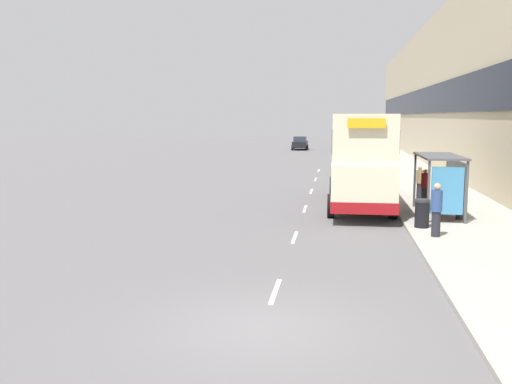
{
  "coord_description": "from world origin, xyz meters",
  "views": [
    {
      "loc": [
        1.43,
        -10.86,
        4.21
      ],
      "look_at": [
        -2.83,
        18.84,
        0.21
      ],
      "focal_mm": 40.0,
      "sensor_mm": 36.0,
      "label": 1
    }
  ],
  "objects_px": {
    "pedestrian_at_shelter": "(460,196)",
    "litter_bin": "(422,213)",
    "bus_shelter": "(445,174)",
    "pedestrian_1": "(420,182)",
    "pedestrian_2": "(436,209)",
    "pedestrian_4": "(451,194)",
    "double_decker_bus_near": "(360,158)",
    "car_0": "(300,143)",
    "car_1": "(348,141)",
    "pedestrian_3": "(425,186)"
  },
  "relations": [
    {
      "from": "pedestrian_at_shelter",
      "to": "litter_bin",
      "type": "xyz_separation_m",
      "value": [
        -1.72,
        -1.92,
        -0.4
      ]
    },
    {
      "from": "bus_shelter",
      "to": "pedestrian_1",
      "type": "height_order",
      "value": "bus_shelter"
    },
    {
      "from": "pedestrian_at_shelter",
      "to": "pedestrian_2",
      "type": "xyz_separation_m",
      "value": [
        -1.49,
        -3.51,
        0.0
      ]
    },
    {
      "from": "pedestrian_1",
      "to": "litter_bin",
      "type": "height_order",
      "value": "pedestrian_1"
    },
    {
      "from": "pedestrian_4",
      "to": "double_decker_bus_near",
      "type": "bearing_deg",
      "value": 144.73
    },
    {
      "from": "double_decker_bus_near",
      "to": "pedestrian_4",
      "type": "distance_m",
      "value": 4.69
    },
    {
      "from": "bus_shelter",
      "to": "litter_bin",
      "type": "xyz_separation_m",
      "value": [
        -1.22,
        -2.62,
        -1.21
      ]
    },
    {
      "from": "litter_bin",
      "to": "pedestrian_at_shelter",
      "type": "bearing_deg",
      "value": 48.05
    },
    {
      "from": "car_0",
      "to": "pedestrian_4",
      "type": "relative_size",
      "value": 2.57
    },
    {
      "from": "pedestrian_at_shelter",
      "to": "pedestrian_4",
      "type": "bearing_deg",
      "value": 95.84
    },
    {
      "from": "bus_shelter",
      "to": "litter_bin",
      "type": "relative_size",
      "value": 4.0
    },
    {
      "from": "double_decker_bus_near",
      "to": "pedestrian_4",
      "type": "xyz_separation_m",
      "value": [
        3.68,
        -2.6,
        -1.3
      ]
    },
    {
      "from": "pedestrian_1",
      "to": "pedestrian_at_shelter",
      "type": "bearing_deg",
      "value": -81.66
    },
    {
      "from": "double_decker_bus_near",
      "to": "car_0",
      "type": "distance_m",
      "value": 45.65
    },
    {
      "from": "pedestrian_1",
      "to": "pedestrian_2",
      "type": "bearing_deg",
      "value": -94.28
    },
    {
      "from": "bus_shelter",
      "to": "pedestrian_2",
      "type": "height_order",
      "value": "bus_shelter"
    },
    {
      "from": "pedestrian_2",
      "to": "double_decker_bus_near",
      "type": "bearing_deg",
      "value": 107.66
    },
    {
      "from": "pedestrian_2",
      "to": "litter_bin",
      "type": "bearing_deg",
      "value": 98.45
    },
    {
      "from": "car_1",
      "to": "pedestrian_4",
      "type": "bearing_deg",
      "value": -86.56
    },
    {
      "from": "car_0",
      "to": "pedestrian_at_shelter",
      "type": "xyz_separation_m",
      "value": [
        9.57,
        -49.01,
        0.24
      ]
    },
    {
      "from": "bus_shelter",
      "to": "car_1",
      "type": "height_order",
      "value": "bus_shelter"
    },
    {
      "from": "car_1",
      "to": "pedestrian_1",
      "type": "bearing_deg",
      "value": -87.04
    },
    {
      "from": "car_0",
      "to": "litter_bin",
      "type": "xyz_separation_m",
      "value": [
        7.85,
        -50.93,
        -0.17
      ]
    },
    {
      "from": "pedestrian_1",
      "to": "pedestrian_4",
      "type": "xyz_separation_m",
      "value": [
        0.69,
        -4.37,
        -0.0
      ]
    },
    {
      "from": "car_0",
      "to": "litter_bin",
      "type": "bearing_deg",
      "value": 98.76
    },
    {
      "from": "pedestrian_at_shelter",
      "to": "pedestrian_3",
      "type": "xyz_separation_m",
      "value": [
        -0.84,
        3.61,
        -0.06
      ]
    },
    {
      "from": "double_decker_bus_near",
      "to": "pedestrian_2",
      "type": "height_order",
      "value": "double_decker_bus_near"
    },
    {
      "from": "double_decker_bus_near",
      "to": "pedestrian_1",
      "type": "relative_size",
      "value": 6.37
    },
    {
      "from": "pedestrian_2",
      "to": "car_0",
      "type": "bearing_deg",
      "value": 98.75
    },
    {
      "from": "double_decker_bus_near",
      "to": "bus_shelter",
      "type": "bearing_deg",
      "value": -42.74
    },
    {
      "from": "double_decker_bus_near",
      "to": "pedestrian_3",
      "type": "bearing_deg",
      "value": -2.71
    },
    {
      "from": "bus_shelter",
      "to": "car_1",
      "type": "xyz_separation_m",
      "value": [
        -2.96,
        56.06,
        -1.03
      ]
    },
    {
      "from": "car_1",
      "to": "litter_bin",
      "type": "xyz_separation_m",
      "value": [
        1.73,
        -58.68,
        -0.17
      ]
    },
    {
      "from": "bus_shelter",
      "to": "double_decker_bus_near",
      "type": "bearing_deg",
      "value": 137.26
    },
    {
      "from": "bus_shelter",
      "to": "pedestrian_3",
      "type": "bearing_deg",
      "value": 96.68
    },
    {
      "from": "pedestrian_1",
      "to": "pedestrian_3",
      "type": "height_order",
      "value": "pedestrian_3"
    },
    {
      "from": "pedestrian_4",
      "to": "car_0",
      "type": "bearing_deg",
      "value": 101.18
    },
    {
      "from": "car_1",
      "to": "bus_shelter",
      "type": "bearing_deg",
      "value": -86.98
    },
    {
      "from": "bus_shelter",
      "to": "double_decker_bus_near",
      "type": "distance_m",
      "value": 4.51
    },
    {
      "from": "double_decker_bus_near",
      "to": "car_0",
      "type": "height_order",
      "value": "double_decker_bus_near"
    },
    {
      "from": "bus_shelter",
      "to": "pedestrian_2",
      "type": "distance_m",
      "value": 4.4
    },
    {
      "from": "car_0",
      "to": "pedestrian_1",
      "type": "xyz_separation_m",
      "value": [
        8.76,
        -43.49,
        0.15
      ]
    },
    {
      "from": "bus_shelter",
      "to": "double_decker_bus_near",
      "type": "relative_size",
      "value": 0.4
    },
    {
      "from": "pedestrian_2",
      "to": "pedestrian_3",
      "type": "relative_size",
      "value": 1.08
    },
    {
      "from": "pedestrian_at_shelter",
      "to": "pedestrian_3",
      "type": "bearing_deg",
      "value": 103.12
    },
    {
      "from": "double_decker_bus_near",
      "to": "car_1",
      "type": "bearing_deg",
      "value": 89.63
    },
    {
      "from": "pedestrian_3",
      "to": "pedestrian_2",
      "type": "bearing_deg",
      "value": -95.17
    },
    {
      "from": "bus_shelter",
      "to": "pedestrian_2",
      "type": "bearing_deg",
      "value": -103.15
    },
    {
      "from": "pedestrian_at_shelter",
      "to": "pedestrian_2",
      "type": "height_order",
      "value": "pedestrian_2"
    },
    {
      "from": "bus_shelter",
      "to": "pedestrian_1",
      "type": "distance_m",
      "value": 4.91
    }
  ]
}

